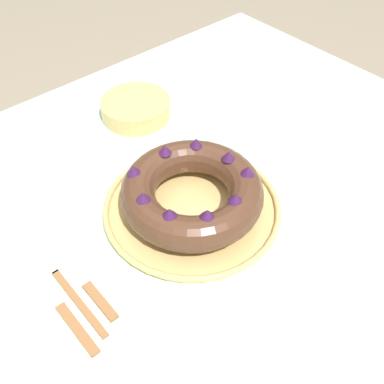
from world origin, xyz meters
TOP-DOWN VIEW (x-y plane):
  - ground_plane at (0.00, 0.00)m, footprint 8.00×8.00m
  - dining_table at (0.00, 0.00)m, footprint 1.43×1.18m
  - serving_dish at (0.02, 0.03)m, footprint 0.35×0.35m
  - bundt_cake at (0.02, 0.03)m, footprint 0.27×0.27m
  - fork at (-0.26, 0.04)m, footprint 0.02×0.22m
  - serving_knife at (-0.29, 0.01)m, footprint 0.02×0.24m
  - cake_knife at (-0.23, 0.02)m, footprint 0.02×0.19m
  - side_bowl at (0.12, 0.36)m, footprint 0.17×0.17m

SIDE VIEW (x-z plane):
  - ground_plane at x=0.00m, z-range 0.00..0.00m
  - dining_table at x=0.00m, z-range 0.29..1.03m
  - fork at x=-0.26m, z-range 0.74..0.74m
  - serving_knife at x=-0.29m, z-range 0.74..0.74m
  - cake_knife at x=-0.23m, z-range 0.74..0.74m
  - serving_dish at x=0.02m, z-range 0.74..0.76m
  - side_bowl at x=0.12m, z-range 0.74..0.78m
  - bundt_cake at x=0.02m, z-range 0.75..0.83m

